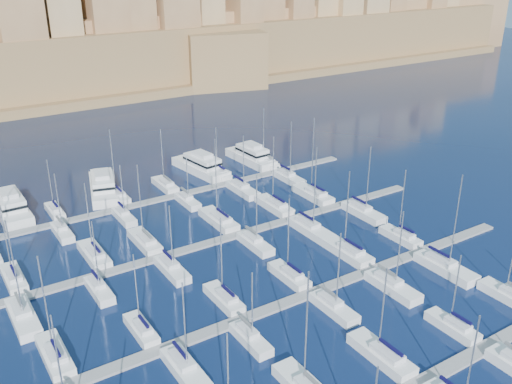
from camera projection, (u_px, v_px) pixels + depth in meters
ground at (263, 262)px, 93.39m from camera, size 600.00×600.00×0.00m
pontoon_near at (421, 383)px, 67.01m from camera, size 84.00×2.00×0.40m
pontoon_mid_near at (307, 295)px, 84.03m from camera, size 84.00×2.00×0.40m
pontoon_mid_far at (232, 237)px, 101.05m from camera, size 84.00×2.00×0.40m
pontoon_far at (178, 195)px, 118.06m from camera, size 84.00×2.00×0.40m
sailboat_3 at (382, 355)px, 70.81m from camera, size 2.91×9.69×13.16m
sailboat_4 at (453, 327)px, 76.14m from camera, size 2.35×7.82×11.65m
sailboat_5 at (509, 296)px, 82.88m from camera, size 2.65×8.84×12.25m
sailboat_12 at (55, 356)px, 70.65m from camera, size 2.80×9.32×14.86m
sailboat_13 at (142, 330)px, 75.52m from camera, size 2.29×7.62×12.16m
sailboat_14 at (224, 299)px, 82.19m from camera, size 2.51×8.38×13.77m
sailboat_15 at (289, 276)px, 87.99m from camera, size 2.53×8.44×13.91m
sailboat_16 at (347, 251)px, 94.95m from camera, size 3.12×10.41×15.17m
sailboat_17 at (401, 237)px, 99.88m from camera, size 2.48×8.27×13.35m
sailboat_19 at (185, 369)px, 68.37m from camera, size 2.74×9.13×13.50m
sailboat_20 at (250, 339)px, 73.81m from camera, size 2.27×7.55×11.13m
sailboat_21 at (333, 307)px, 80.22m from camera, size 2.53×8.44×12.95m
sailboat_22 at (392, 286)px, 85.22m from camera, size 2.86×9.55×13.61m
sailboat_23 at (445, 267)px, 90.24m from camera, size 3.22×10.73×17.02m
sailboat_24 at (14, 278)px, 87.25m from camera, size 2.66×8.87×13.91m
sailboat_25 at (94, 255)px, 93.95m from camera, size 2.95×9.84×13.60m
sailboat_26 at (145, 241)px, 98.21m from camera, size 2.85×9.51×14.95m
sailboat_27 at (219, 220)px, 105.99m from camera, size 3.15×10.48×16.65m
sailboat_28 at (275, 206)px, 111.89m from camera, size 2.95×9.85×15.04m
sailboat_29 at (313, 194)px, 117.01m from camera, size 3.14×10.48×17.12m
sailboat_30 at (23, 317)px, 78.05m from camera, size 3.01×10.03×16.02m
sailboat_31 at (99, 290)px, 84.38m from camera, size 2.35×7.83×12.45m
sailboat_32 at (172, 269)px, 89.81m from camera, size 2.61×8.71×12.20m
sailboat_33 at (255, 243)px, 97.67m from camera, size 2.55×8.50×13.82m
sailboat_34 at (311, 229)px, 102.52m from camera, size 3.16×10.52×16.81m
sailboat_35 at (363, 212)px, 109.20m from camera, size 2.96×9.88×14.41m
sailboat_37 at (55, 211)px, 109.66m from camera, size 2.26×7.53×11.36m
sailboat_38 at (117, 195)px, 116.57m from camera, size 2.74×9.15×14.92m
sailboat_39 at (165, 185)px, 121.75m from camera, size 2.64×8.81×13.22m
sailboat_40 at (218, 173)px, 128.04m from camera, size 2.54×8.46×11.58m
sailboat_41 at (265, 162)px, 134.69m from camera, size 2.77×9.23×14.04m
sailboat_43 at (62, 232)px, 101.68m from camera, size 2.36×7.88×12.28m
sailboat_44 at (124, 216)px, 107.52m from camera, size 2.31×7.69×11.48m
sailboat_45 at (187, 201)px, 114.10m from camera, size 2.33×7.78×10.48m
sailboat_46 at (242, 189)px, 119.53m from camera, size 2.88×9.61×12.97m
sailboat_47 at (288, 177)px, 125.71m from camera, size 2.75×9.16×14.00m
motor_yacht_a at (10, 205)px, 109.72m from camera, size 5.50×17.42×5.25m
motor_yacht_b at (103, 186)px, 118.78m from camera, size 9.47×17.80×5.25m
motor_yacht_c at (201, 165)px, 129.97m from camera, size 7.18×17.03×5.25m
motor_yacht_d at (251, 156)px, 136.02m from camera, size 5.46×15.45×5.25m
fortified_city at (28, 46)px, 207.60m from camera, size 460.00×108.95×59.52m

